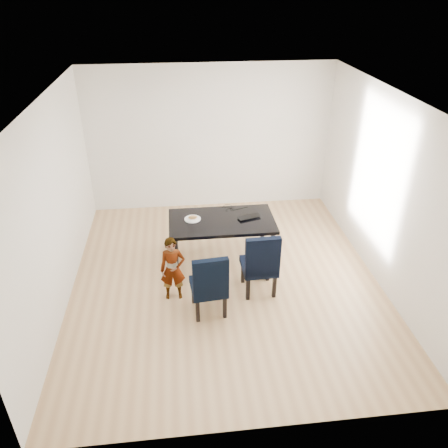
{
  "coord_description": "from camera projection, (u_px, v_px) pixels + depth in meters",
  "views": [
    {
      "loc": [
        -0.62,
        -5.24,
        3.99
      ],
      "look_at": [
        0.0,
        0.2,
        0.85
      ],
      "focal_mm": 35.0,
      "sensor_mm": 36.0,
      "label": 1
    }
  ],
  "objects": [
    {
      "name": "child",
      "position": [
        173.0,
        269.0,
        5.98
      ],
      "size": [
        0.35,
        0.23,
        0.95
      ],
      "primitive_type": "imported",
      "rotation": [
        0.0,
        0.0,
        0.01
      ],
      "color": "orange",
      "rests_on": "floor"
    },
    {
      "name": "wall_right",
      "position": [
        385.0,
        191.0,
        6.11
      ],
      "size": [
        0.01,
        5.0,
        2.7
      ],
      "primitive_type": "cube",
      "color": "white",
      "rests_on": "ground"
    },
    {
      "name": "chair_right",
      "position": [
        259.0,
        261.0,
        6.12
      ],
      "size": [
        0.49,
        0.51,
        0.99
      ],
      "primitive_type": "cube",
      "rotation": [
        0.0,
        0.0,
        0.03
      ],
      "color": "black",
      "rests_on": "floor"
    },
    {
      "name": "sandwich",
      "position": [
        193.0,
        217.0,
        6.61
      ],
      "size": [
        0.15,
        0.1,
        0.06
      ],
      "primitive_type": "ellipsoid",
      "rotation": [
        0.0,
        0.0,
        0.29
      ],
      "color": "#A5743B",
      "rests_on": "plate"
    },
    {
      "name": "wall_back",
      "position": [
        210.0,
        139.0,
        8.05
      ],
      "size": [
        4.5,
        0.01,
        2.7
      ],
      "primitive_type": "cube",
      "color": "white",
      "rests_on": "ground"
    },
    {
      "name": "plate",
      "position": [
        193.0,
        219.0,
        6.63
      ],
      "size": [
        0.25,
        0.25,
        0.01
      ],
      "primitive_type": "cylinder",
      "rotation": [
        0.0,
        0.0,
        -0.02
      ],
      "color": "white",
      "rests_on": "dining_table"
    },
    {
      "name": "cable_tangle",
      "position": [
        230.0,
        210.0,
        6.9
      ],
      "size": [
        0.16,
        0.16,
        0.01
      ],
      "primitive_type": "torus",
      "rotation": [
        0.0,
        0.0,
        -0.12
      ],
      "color": "black",
      "rests_on": "dining_table"
    },
    {
      "name": "wall_front",
      "position": [
        260.0,
        329.0,
        3.73
      ],
      "size": [
        4.5,
        0.01,
        2.7
      ],
      "primitive_type": "cube",
      "color": "beige",
      "rests_on": "ground"
    },
    {
      "name": "chair_left",
      "position": [
        208.0,
        282.0,
        5.74
      ],
      "size": [
        0.5,
        0.52,
        0.95
      ],
      "primitive_type": "cube",
      "rotation": [
        0.0,
        0.0,
        0.09
      ],
      "color": "black",
      "rests_on": "floor"
    },
    {
      "name": "floor",
      "position": [
        225.0,
        280.0,
        6.56
      ],
      "size": [
        4.5,
        5.0,
        0.01
      ],
      "primitive_type": "cube",
      "color": "tan",
      "rests_on": "ground"
    },
    {
      "name": "wall_left",
      "position": [
        54.0,
        208.0,
        5.67
      ],
      "size": [
        0.01,
        5.0,
        2.7
      ],
      "primitive_type": "cube",
      "color": "white",
      "rests_on": "ground"
    },
    {
      "name": "dining_table",
      "position": [
        222.0,
        241.0,
        6.8
      ],
      "size": [
        1.6,
        0.9,
        0.75
      ],
      "primitive_type": "cube",
      "color": "black",
      "rests_on": "floor"
    },
    {
      "name": "laptop",
      "position": [
        248.0,
        216.0,
        6.71
      ],
      "size": [
        0.41,
        0.32,
        0.03
      ],
      "primitive_type": "imported",
      "rotation": [
        0.0,
        0.0,
        3.44
      ],
      "color": "black",
      "rests_on": "dining_table"
    },
    {
      "name": "ceiling",
      "position": [
        226.0,
        98.0,
        5.22
      ],
      "size": [
        4.5,
        5.0,
        0.01
      ],
      "primitive_type": "cube",
      "color": "white",
      "rests_on": "wall_back"
    }
  ]
}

